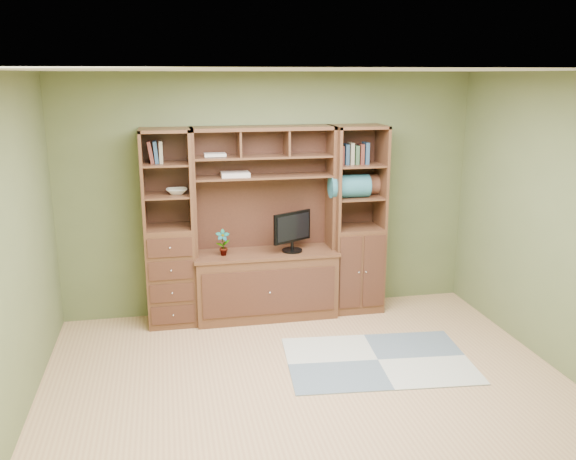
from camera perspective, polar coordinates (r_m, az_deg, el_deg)
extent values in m
cube|color=tan|center=(5.24, 2.30, -15.05)|extent=(4.60, 4.10, 0.04)
cube|color=white|center=(4.56, 2.64, 14.71)|extent=(4.60, 4.10, 0.04)
cube|color=#606B40|center=(6.64, -1.70, 3.34)|extent=(4.50, 0.04, 2.60)
cube|color=#606B40|center=(2.96, 12.01, -11.48)|extent=(4.50, 0.04, 2.60)
cube|color=#606B40|center=(4.74, -24.98, -2.57)|extent=(0.04, 4.00, 2.60)
cube|color=#606B40|center=(5.70, 24.99, 0.11)|extent=(0.04, 4.00, 2.60)
cube|color=#53301D|center=(6.43, -2.15, 0.45)|extent=(1.54, 0.53, 2.05)
cube|color=#53301D|center=(6.39, -11.09, 0.10)|extent=(0.50, 0.45, 2.05)
cube|color=#53301D|center=(6.71, 6.47, 0.95)|extent=(0.55, 0.45, 2.05)
cube|color=#979C9C|center=(5.82, 8.41, -11.95)|extent=(1.77, 1.26, 0.01)
cube|color=black|center=(6.45, 0.39, 0.52)|extent=(0.53, 0.42, 0.60)
imported|color=#B6663D|center=(6.38, -6.12, -1.18)|extent=(0.15, 0.10, 0.28)
cube|color=beige|center=(6.37, -4.97, 5.22)|extent=(0.29, 0.21, 0.05)
imported|color=silver|center=(6.31, -10.37, 3.59)|extent=(0.22, 0.22, 0.05)
cube|color=#2A6470|center=(6.55, 5.76, 4.11)|extent=(0.42, 0.24, 0.24)
cube|color=brown|center=(6.73, 7.12, 4.24)|extent=(0.39, 0.22, 0.22)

